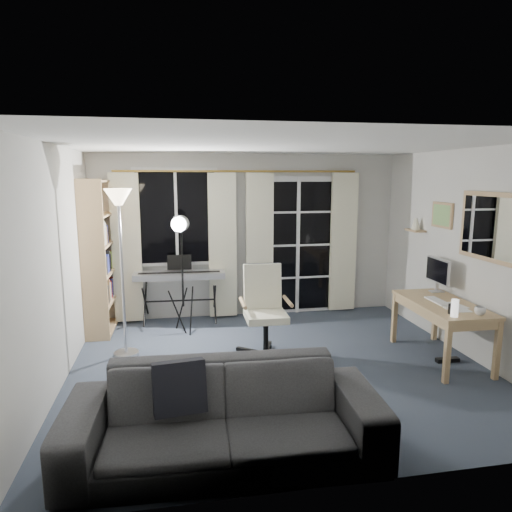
{
  "coord_description": "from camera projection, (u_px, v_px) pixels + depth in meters",
  "views": [
    {
      "loc": [
        -1.1,
        -4.65,
        2.09
      ],
      "look_at": [
        -0.19,
        0.35,
        1.19
      ],
      "focal_mm": 32.0,
      "sensor_mm": 36.0,
      "label": 1
    }
  ],
  "objects": [
    {
      "name": "framed_print",
      "position": [
        442.0,
        215.0,
        5.71
      ],
      "size": [
        0.03,
        0.42,
        0.32
      ],
      "color": "#A28755",
      "rests_on": "floor"
    },
    {
      "name": "desk",
      "position": [
        442.0,
        310.0,
        5.17
      ],
      "size": [
        0.66,
        1.27,
        0.67
      ],
      "rotation": [
        0.0,
        0.0,
        -0.03
      ],
      "color": "tan",
      "rests_on": "floor"
    },
    {
      "name": "torchiere_lamp",
      "position": [
        119.0,
        223.0,
        5.13
      ],
      "size": [
        0.33,
        0.33,
        1.95
      ],
      "rotation": [
        0.0,
        0.0,
        -0.06
      ],
      "color": "#B2B2B7",
      "rests_on": "floor"
    },
    {
      "name": "sofa",
      "position": [
        224.0,
        401.0,
        3.35
      ],
      "size": [
        2.34,
        0.79,
        0.9
      ],
      "rotation": [
        0.0,
        0.0,
        -0.05
      ],
      "color": "#2A292B",
      "rests_on": "floor"
    },
    {
      "name": "monitor",
      "position": [
        438.0,
        272.0,
        5.59
      ],
      "size": [
        0.16,
        0.49,
        0.42
      ],
      "rotation": [
        0.0,
        0.0,
        -0.03
      ],
      "color": "silver",
      "rests_on": "desk"
    },
    {
      "name": "curtains",
      "position": [
        240.0,
        245.0,
        6.67
      ],
      "size": [
        3.6,
        0.07,
        2.13
      ],
      "color": "gold",
      "rests_on": "floor"
    },
    {
      "name": "bookshelf",
      "position": [
        96.0,
        260.0,
        6.09
      ],
      "size": [
        0.35,
        0.96,
        2.05
      ],
      "rotation": [
        0.0,
        0.0,
        -0.03
      ],
      "color": "#A28755",
      "rests_on": "floor"
    },
    {
      "name": "window",
      "position": [
        176.0,
        217.0,
        6.53
      ],
      "size": [
        1.2,
        0.08,
        1.4
      ],
      "color": "white",
      "rests_on": "floor"
    },
    {
      "name": "studio_light",
      "position": [
        181.0,
        238.0,
        5.89
      ],
      "size": [
        0.35,
        0.35,
        1.62
      ],
      "rotation": [
        0.0,
        0.0,
        -0.28
      ],
      "color": "black",
      "rests_on": "floor"
    },
    {
      "name": "floor",
      "position": [
        278.0,
        367.0,
        5.07
      ],
      "size": [
        4.5,
        4.0,
        0.02
      ],
      "primitive_type": "cube",
      "color": "#363E4E",
      "rests_on": "ground"
    },
    {
      "name": "office_chair",
      "position": [
        264.0,
        303.0,
        5.32
      ],
      "size": [
        0.71,
        0.74,
        1.07
      ],
      "rotation": [
        0.0,
        0.0,
        -0.02
      ],
      "color": "black",
      "rests_on": "floor"
    },
    {
      "name": "desk_clutter",
      "position": [
        448.0,
        321.0,
        4.97
      ],
      "size": [
        0.41,
        0.76,
        0.85
      ],
      "rotation": [
        0.0,
        0.0,
        -0.03
      ],
      "color": "white",
      "rests_on": "desk"
    },
    {
      "name": "mug",
      "position": [
        480.0,
        310.0,
        4.68
      ],
      "size": [
        0.11,
        0.09,
        0.11
      ],
      "primitive_type": "imported",
      "rotation": [
        0.0,
        0.0,
        -0.03
      ],
      "color": "silver",
      "rests_on": "desk"
    },
    {
      "name": "keyboard_piano",
      "position": [
        180.0,
        276.0,
        6.4
      ],
      "size": [
        1.28,
        0.65,
        0.92
      ],
      "rotation": [
        0.0,
        0.0,
        -0.04
      ],
      "color": "black",
      "rests_on": "floor"
    },
    {
      "name": "wall_shelf",
      "position": [
        416.0,
        226.0,
        6.22
      ],
      "size": [
        0.16,
        0.3,
        0.18
      ],
      "color": "#A28755",
      "rests_on": "floor"
    },
    {
      "name": "wall_mirror",
      "position": [
        490.0,
        227.0,
        4.85
      ],
      "size": [
        0.04,
        0.94,
        0.74
      ],
      "color": "#A28755",
      "rests_on": "floor"
    },
    {
      "name": "french_door",
      "position": [
        297.0,
        247.0,
        6.93
      ],
      "size": [
        1.32,
        0.09,
        2.11
      ],
      "color": "white",
      "rests_on": "floor"
    }
  ]
}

